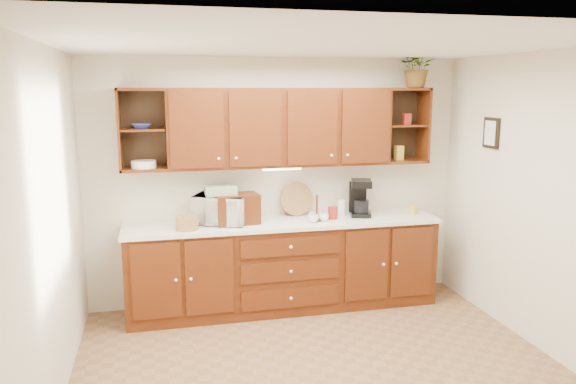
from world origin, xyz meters
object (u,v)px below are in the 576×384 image
microwave (221,209)px  potted_plant (418,67)px  coffee_maker (360,198)px  bread_box (237,209)px

microwave → potted_plant: (2.11, 0.05, 1.42)m
coffee_maker → potted_plant: size_ratio=0.89×
bread_box → coffee_maker: bearing=-4.1°
potted_plant → coffee_maker: bearing=-176.9°
microwave → coffee_maker: (1.49, 0.02, 0.04)m
microwave → coffee_maker: size_ratio=1.35×
bread_box → potted_plant: bearing=-4.1°
coffee_maker → bread_box: bearing=-160.4°
bread_box → potted_plant: size_ratio=0.99×
microwave → bread_box: 0.16m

